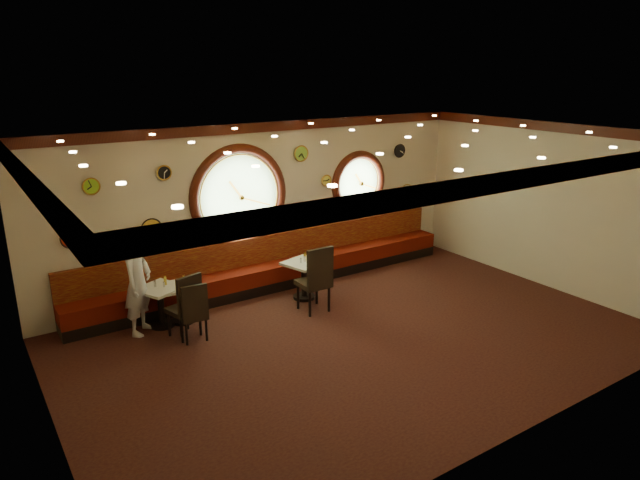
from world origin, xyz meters
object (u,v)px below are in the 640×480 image
at_px(chair_b, 194,309).
at_px(chair_c, 317,275).
at_px(table_a, 161,302).
at_px(table_b, 182,299).
at_px(condiment_a_salt, 155,284).
at_px(condiment_a_bottle, 165,281).
at_px(condiment_c_salt, 301,261).
at_px(condiment_b_bottle, 184,279).
at_px(chair_a, 187,302).
at_px(waiter, 138,283).
at_px(table_c, 304,276).
at_px(condiment_b_salt, 177,281).
at_px(condiment_c_pepper, 305,259).
at_px(condiment_b_pepper, 183,283).
at_px(condiment_c_bottle, 305,257).
at_px(condiment_a_pepper, 164,284).

distance_m(chair_b, chair_c, 2.22).
relative_size(table_a, table_b, 1.24).
relative_size(condiment_a_salt, condiment_a_bottle, 0.71).
xyz_separation_m(chair_b, condiment_a_bottle, (-0.14, 0.88, 0.21)).
relative_size(condiment_c_salt, condiment_b_bottle, 0.63).
relative_size(chair_a, chair_b, 1.10).
bearing_deg(chair_a, waiter, 118.02).
relative_size(chair_a, waiter, 0.39).
height_order(table_a, condiment_a_bottle, condiment_a_bottle).
height_order(table_c, condiment_b_salt, condiment_b_salt).
distance_m(table_c, condiment_a_bottle, 2.55).
bearing_deg(condiment_c_salt, condiment_a_salt, 171.76).
bearing_deg(table_b, table_a, 174.17).
bearing_deg(condiment_b_bottle, table_a, -178.51).
distance_m(condiment_c_pepper, condiment_a_bottle, 2.55).
relative_size(condiment_b_pepper, condiment_c_bottle, 0.60).
distance_m(condiment_a_pepper, condiment_b_bottle, 0.36).
distance_m(condiment_c_pepper, condiment_b_bottle, 2.23).
xyz_separation_m(table_b, condiment_c_bottle, (2.32, -0.23, 0.38)).
xyz_separation_m(table_b, condiment_a_salt, (-0.40, 0.10, 0.33)).
height_order(chair_b, condiment_a_salt, chair_b).
distance_m(table_c, condiment_c_salt, 0.32).
bearing_deg(table_b, chair_b, -96.98).
height_order(condiment_a_salt, waiter, waiter).
relative_size(table_c, condiment_b_bottle, 5.56).
bearing_deg(table_a, condiment_b_pepper, -17.07).
relative_size(chair_b, condiment_c_pepper, 5.50).
relative_size(table_c, condiment_c_pepper, 7.27).
xyz_separation_m(table_c, chair_b, (-2.37, -0.52, 0.11)).
distance_m(table_c, chair_b, 2.42).
height_order(condiment_a_pepper, condiment_b_bottle, condiment_b_bottle).
relative_size(condiment_a_bottle, waiter, 0.09).
bearing_deg(condiment_b_bottle, condiment_c_bottle, -6.94).
bearing_deg(condiment_a_salt, table_c, -7.89).
xyz_separation_m(condiment_c_pepper, condiment_b_bottle, (-2.21, 0.31, -0.03)).
relative_size(condiment_a_salt, condiment_c_bottle, 0.64).
relative_size(condiment_b_salt, waiter, 0.05).
height_order(condiment_a_bottle, condiment_c_bottle, condiment_c_bottle).
height_order(chair_c, condiment_b_salt, chair_c).
relative_size(chair_c, condiment_c_pepper, 6.85).
bearing_deg(condiment_c_salt, condiment_b_pepper, 174.75).
height_order(condiment_b_salt, condiment_b_pepper, condiment_b_pepper).
height_order(table_a, condiment_a_pepper, condiment_a_pepper).
bearing_deg(table_b, chair_a, -102.83).
distance_m(chair_a, condiment_a_pepper, 0.65).
height_order(condiment_b_salt, condiment_c_pepper, condiment_c_pepper).
xyz_separation_m(condiment_b_bottle, condiment_c_bottle, (2.24, -0.27, 0.06)).
height_order(chair_b, condiment_c_salt, chair_b).
xyz_separation_m(chair_c, condiment_c_bottle, (0.20, 0.71, 0.11)).
relative_size(condiment_a_pepper, condiment_b_bottle, 0.61).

